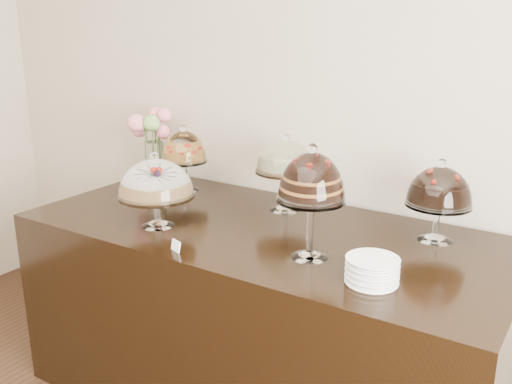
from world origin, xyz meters
The scene contains 10 objects.
wall_back centered at (0.00, 3.00, 1.50)m, with size 5.00×0.04×3.00m, color #BDAF98.
display_counter centered at (-0.13, 2.45, 0.45)m, with size 2.20×1.00×0.90m, color black.
cake_stand_sugar_sponge centered at (-0.54, 2.21, 1.11)m, with size 0.34×0.34×0.34m.
cake_stand_choco_layer centered at (0.20, 2.27, 1.21)m, with size 0.27×0.27×0.46m.
cake_stand_cheesecake centered at (-0.17, 2.72, 1.15)m, with size 0.29×0.29×0.38m.
cake_stand_dark_choco centered at (0.57, 2.72, 1.12)m, with size 0.28×0.28×0.36m.
cake_stand_fruit_tart centered at (-0.80, 2.72, 1.12)m, with size 0.25×0.25×0.36m.
flower_vase centered at (-1.09, 2.78, 1.16)m, with size 0.27×0.28×0.42m.
plate_stack centered at (0.50, 2.18, 0.95)m, with size 0.19×0.19×0.09m.
price_card_left centered at (-0.28, 2.03, 0.92)m, with size 0.06×0.01×0.04m, color white.
Camera 1 is at (1.15, 0.41, 1.80)m, focal length 40.00 mm.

